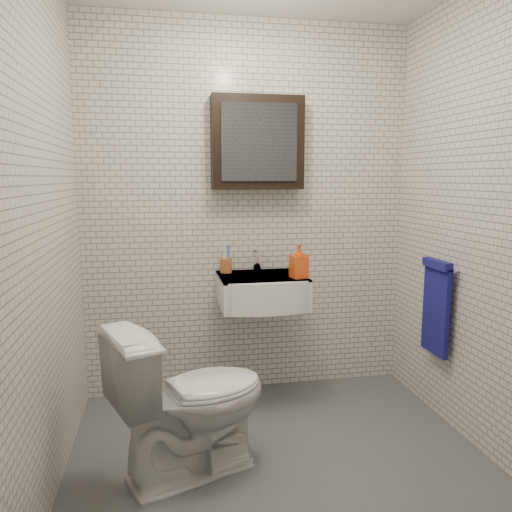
% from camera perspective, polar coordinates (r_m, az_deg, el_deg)
% --- Properties ---
extents(ground, '(2.20, 2.00, 0.01)m').
position_cam_1_polar(ground, '(2.82, 2.89, -22.55)').
color(ground, '#4C4E53').
rests_on(ground, ground).
extents(room_shell, '(2.22, 2.02, 2.51)m').
position_cam_1_polar(room_shell, '(2.40, 3.17, 8.69)').
color(room_shell, silver).
rests_on(room_shell, ground).
extents(washbasin, '(0.55, 0.50, 0.20)m').
position_cam_1_polar(washbasin, '(3.21, 0.80, -4.01)').
color(washbasin, white).
rests_on(washbasin, room_shell).
extents(faucet, '(0.06, 0.20, 0.15)m').
position_cam_1_polar(faucet, '(3.37, 0.14, -0.60)').
color(faucet, silver).
rests_on(faucet, washbasin).
extents(mirror_cabinet, '(0.60, 0.15, 0.60)m').
position_cam_1_polar(mirror_cabinet, '(3.33, 0.16, 12.80)').
color(mirror_cabinet, black).
rests_on(mirror_cabinet, room_shell).
extents(towel_rail, '(0.09, 0.30, 0.58)m').
position_cam_1_polar(towel_rail, '(3.22, 19.90, -5.10)').
color(towel_rail, silver).
rests_on(towel_rail, room_shell).
extents(toothbrush_cup, '(0.09, 0.09, 0.21)m').
position_cam_1_polar(toothbrush_cup, '(3.32, -3.45, -1.00)').
color(toothbrush_cup, '#AE582B').
rests_on(toothbrush_cup, washbasin).
extents(soap_bottle, '(0.11, 0.11, 0.22)m').
position_cam_1_polar(soap_bottle, '(3.15, 4.93, -0.57)').
color(soap_bottle, orange).
rests_on(soap_bottle, washbasin).
extents(toilet, '(0.88, 0.69, 0.79)m').
position_cam_1_polar(toilet, '(2.59, -7.44, -15.83)').
color(toilet, white).
rests_on(toilet, ground).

